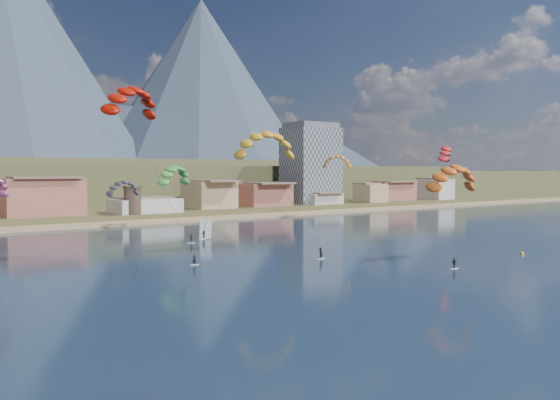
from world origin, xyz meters
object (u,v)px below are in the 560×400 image
kitesurfer_orange (452,174)px  kitesurfer_green (174,173)px  windsurfer (205,233)px  buoy (522,254)px  apartment_tower (311,164)px  watchtower (133,200)px  kitesurfer_red (130,97)px  kitesurfer_yellow (266,141)px

kitesurfer_orange → kitesurfer_green: (-25.90, 55.44, 0.05)m
windsurfer → buoy: size_ratio=6.08×
buoy → kitesurfer_orange: bearing=162.9°
kitesurfer_green → kitesurfer_orange: bearing=-65.0°
apartment_tower → kitesurfer_green: 108.41m
watchtower → kitesurfer_red: bearing=-111.9°
watchtower → kitesurfer_orange: kitesurfer_orange is taller
kitesurfer_orange → watchtower: bearing=99.2°
windsurfer → buoy: bearing=-57.0°
kitesurfer_yellow → buoy: bearing=-44.1°
kitesurfer_orange → windsurfer: (-21.01, 50.43, -13.31)m
kitesurfer_red → kitesurfer_yellow: bearing=-3.6°
apartment_tower → kitesurfer_green: bearing=-145.4°
windsurfer → buoy: (35.68, -54.95, -1.29)m
kitesurfer_red → apartment_tower: bearing=38.4°
kitesurfer_red → kitesurfer_green: kitesurfer_red is taller
kitesurfer_red → buoy: size_ratio=42.35×
buoy → kitesurfer_green: bearing=124.1°
kitesurfer_yellow → kitesurfer_green: (-6.41, 26.83, -6.18)m
watchtower → windsurfer: watchtower is taller
watchtower → kitesurfer_red: size_ratio=0.28×
kitesurfer_yellow → kitesurfer_orange: size_ratio=1.39×
kitesurfer_yellow → kitesurfer_orange: bearing=-55.7°
apartment_tower → buoy: 132.02m
kitesurfer_green → windsurfer: size_ratio=4.06×
kitesurfer_red → kitesurfer_green: 34.61m
watchtower → windsurfer: 52.91m
kitesurfer_yellow → kitesurfer_orange: kitesurfer_yellow is taller
apartment_tower → windsurfer: size_ratio=7.19×
kitesurfer_red → windsurfer: (24.89, 20.16, -26.18)m
windsurfer → kitesurfer_orange: bearing=-67.4°
kitesurfer_yellow → apartment_tower: bearing=46.8°
apartment_tower → kitesurfer_red: bearing=-141.6°
watchtower → buoy: watchtower is taller
apartment_tower → kitesurfer_orange: apartment_tower is taller
kitesurfer_orange → kitesurfer_green: 61.19m
apartment_tower → windsurfer: (-84.34, -66.49, -16.41)m
watchtower → kitesurfer_orange: 104.60m
watchtower → buoy: 112.10m
watchtower → kitesurfer_red: 81.14m
apartment_tower → windsurfer: apartment_tower is taller
kitesurfer_red → kitesurfer_orange: kitesurfer_red is taller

